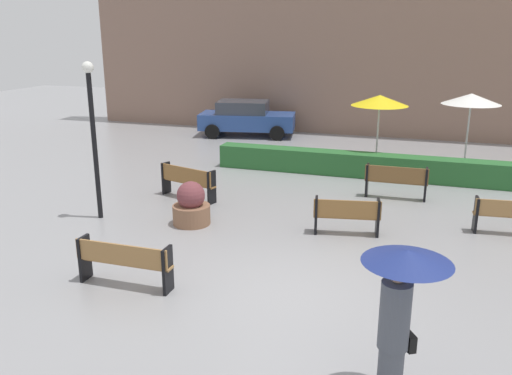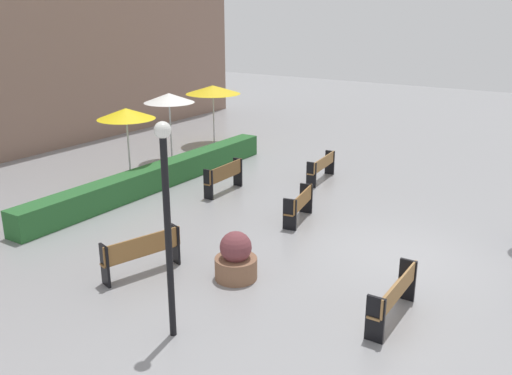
% 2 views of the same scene
% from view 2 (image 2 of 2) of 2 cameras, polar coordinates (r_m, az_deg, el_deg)
% --- Properties ---
extents(ground_plane, '(60.00, 60.00, 0.00)m').
position_cam_2_polar(ground_plane, '(13.68, 14.65, -6.71)').
color(ground_plane, gray).
extents(bench_mid_center, '(1.57, 0.64, 0.86)m').
position_cam_2_polar(bench_mid_center, '(15.11, 4.54, -1.70)').
color(bench_mid_center, olive).
rests_on(bench_mid_center, ground).
extents(bench_near_left, '(1.87, 0.36, 0.87)m').
position_cam_2_polar(bench_near_left, '(10.74, 14.14, -10.68)').
color(bench_near_left, '#9E7242').
rests_on(bench_near_left, ground).
extents(bench_far_right, '(1.86, 0.51, 0.85)m').
position_cam_2_polar(bench_far_right, '(18.77, 6.84, 2.22)').
color(bench_far_right, '#9E7242').
rests_on(bench_far_right, ground).
extents(bench_far_left, '(1.84, 0.82, 0.93)m').
position_cam_2_polar(bench_far_left, '(12.32, -11.70, -6.45)').
color(bench_far_left, olive).
rests_on(bench_far_left, ground).
extents(bench_back_row, '(1.73, 0.35, 0.94)m').
position_cam_2_polar(bench_back_row, '(17.42, -3.28, 1.25)').
color(bench_back_row, brown).
rests_on(bench_back_row, ground).
extents(planter_pot, '(0.92, 0.92, 1.08)m').
position_cam_2_polar(planter_pot, '(11.96, -2.10, -7.37)').
color(planter_pot, brown).
rests_on(planter_pot, ground).
extents(lamp_post, '(0.28, 0.28, 3.89)m').
position_cam_2_polar(lamp_post, '(9.31, -9.21, -2.33)').
color(lamp_post, black).
rests_on(lamp_post, ground).
extents(patio_umbrella_yellow, '(1.89, 1.89, 2.53)m').
position_cam_2_polar(patio_umbrella_yellow, '(18.47, -13.29, 7.44)').
color(patio_umbrella_yellow, silver).
rests_on(patio_umbrella_yellow, ground).
extents(patio_umbrella_white, '(1.89, 1.89, 2.60)m').
position_cam_2_polar(patio_umbrella_white, '(20.98, -8.99, 9.12)').
color(patio_umbrella_white, silver).
rests_on(patio_umbrella_white, ground).
extents(patio_umbrella_yellow_far, '(2.30, 2.30, 2.53)m').
position_cam_2_polar(patio_umbrella_yellow_far, '(23.51, -4.47, 10.05)').
color(patio_umbrella_yellow_far, silver).
rests_on(patio_umbrella_yellow_far, ground).
extents(hedge_strip, '(10.68, 0.70, 0.76)m').
position_cam_2_polar(hedge_strip, '(18.27, -10.06, 1.18)').
color(hedge_strip, '#28602D').
rests_on(hedge_strip, ground).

